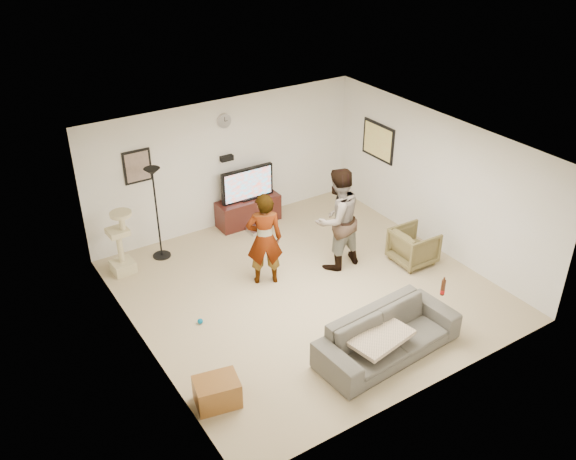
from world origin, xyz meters
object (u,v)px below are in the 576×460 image
tv_stand (248,211)px  floor_lamp (157,214)px  tv (247,184)px  beer_bottle (443,288)px  armchair (414,246)px  person_left (264,239)px  cat_tree (119,243)px  side_table (217,392)px  sofa (388,335)px  person_right (337,219)px

tv_stand → floor_lamp: (-1.93, -0.24, 0.59)m
tv → beer_bottle: (0.76, -4.43, -0.09)m
armchair → person_left: bearing=72.1°
cat_tree → side_table: 3.66m
tv_stand → person_left: person_left is taller
tv → sofa: tv is taller
armchair → sofa: bearing=131.0°
tv_stand → cat_tree: bearing=-172.4°
person_right → side_table: size_ratio=3.25×
floor_lamp → person_left: (1.16, -1.68, -0.04)m
floor_lamp → person_left: 2.05m
beer_bottle → side_table: bearing=173.0°
tv_stand → floor_lamp: size_ratio=0.74×
side_table → cat_tree: bearing=89.5°
tv_stand → tv: 0.58m
tv → floor_lamp: size_ratio=0.63×
floor_lamp → person_right: (2.46, -1.92, 0.06)m
cat_tree → beer_bottle: (3.44, -4.07, 0.18)m
tv_stand → person_right: person_right is taller
person_left → sofa: (0.53, -2.50, -0.50)m
tv → floor_lamp: (-1.93, -0.24, 0.01)m
person_left → side_table: 2.91m
cat_tree → sofa: bearing=-59.0°
cat_tree → person_right: bearing=-29.4°
beer_bottle → cat_tree: bearing=130.2°
person_right → tv: bearing=-80.7°
tv_stand → side_table: 4.83m
person_left → person_right: bearing=-166.1°
beer_bottle → person_left: bearing=121.4°
tv_stand → cat_tree: size_ratio=1.08×
armchair → tv_stand: bearing=33.3°
person_right → cat_tree: bearing=-33.7°
tv → person_left: person_left is taller
sofa → tv: bearing=83.0°
tv_stand → side_table: bearing=-124.2°
tv → sofa: size_ratio=0.50×
person_left → person_right: person_right is taller
tv_stand → person_right: (0.52, -2.16, 0.65)m
floor_lamp → person_right: person_right is taller
tv → side_table: 4.88m
side_table → tv_stand: bearing=55.8°
floor_lamp → side_table: 3.89m
cat_tree → armchair: bearing=-29.1°
floor_lamp → beer_bottle: size_ratio=6.84×
tv_stand → armchair: (1.73, -2.81, 0.06)m
tv_stand → person_left: bearing=-111.7°
floor_lamp → sofa: 4.55m
floor_lamp → cat_tree: 0.81m
armchair → side_table: armchair is taller
tv → cat_tree: (-2.68, -0.36, -0.26)m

